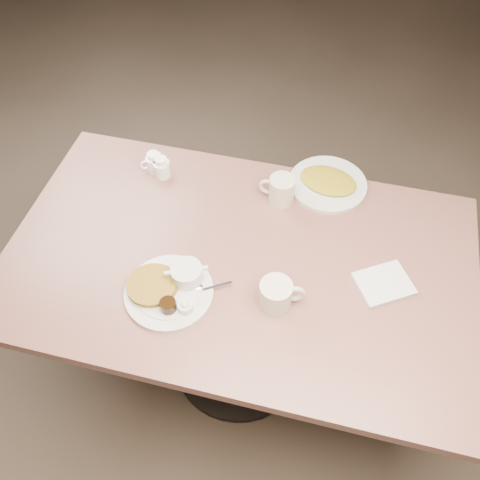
% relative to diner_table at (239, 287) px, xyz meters
% --- Properties ---
extents(room, '(7.04, 8.04, 2.84)m').
position_rel_diner_table_xyz_m(room, '(0.00, 0.00, 0.82)').
color(room, '#4C3F33').
rests_on(room, ground).
extents(diner_table, '(1.50, 0.90, 0.75)m').
position_rel_diner_table_xyz_m(diner_table, '(0.00, 0.00, 0.00)').
color(diner_table, '#84564C').
rests_on(diner_table, ground).
extents(main_plate, '(0.36, 0.36, 0.07)m').
position_rel_diner_table_xyz_m(main_plate, '(-0.17, -0.17, 0.19)').
color(main_plate, '#BBBCB8').
rests_on(main_plate, diner_table).
extents(coffee_mug_near, '(0.15, 0.12, 0.09)m').
position_rel_diner_table_xyz_m(coffee_mug_near, '(0.15, -0.13, 0.22)').
color(coffee_mug_near, beige).
rests_on(coffee_mug_near, diner_table).
extents(napkin, '(0.21, 0.20, 0.02)m').
position_rel_diner_table_xyz_m(napkin, '(0.46, 0.01, 0.18)').
color(napkin, beige).
rests_on(napkin, diner_table).
extents(coffee_mug_far, '(0.13, 0.10, 0.10)m').
position_rel_diner_table_xyz_m(coffee_mug_far, '(0.08, 0.28, 0.22)').
color(coffee_mug_far, beige).
rests_on(coffee_mug_far, diner_table).
extents(creamer_left, '(0.08, 0.07, 0.08)m').
position_rel_diner_table_xyz_m(creamer_left, '(-0.40, 0.32, 0.21)').
color(creamer_left, white).
rests_on(creamer_left, diner_table).
extents(creamer_right, '(0.09, 0.08, 0.08)m').
position_rel_diner_table_xyz_m(creamer_right, '(-0.36, 0.30, 0.21)').
color(creamer_right, white).
rests_on(creamer_right, diner_table).
extents(hash_plate, '(0.33, 0.33, 0.04)m').
position_rel_diner_table_xyz_m(hash_plate, '(0.23, 0.39, 0.18)').
color(hash_plate, '#B9BAB6').
rests_on(hash_plate, diner_table).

